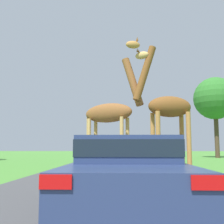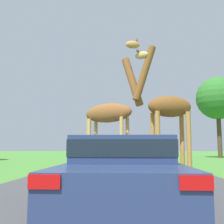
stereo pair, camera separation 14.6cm
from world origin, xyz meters
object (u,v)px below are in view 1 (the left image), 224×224
(car_queue_right, at_px, (144,151))
(car_queue_left, at_px, (110,151))
(giraffe_near_road, at_px, (112,113))
(car_lead_maroon, at_px, (128,169))
(car_far_ahead, at_px, (136,152))
(car_verge_right, at_px, (98,153))
(giraffe_companion, at_px, (166,109))
(tree_left_edge, at_px, (215,99))

(car_queue_right, height_order, car_queue_left, car_queue_left)
(giraffe_near_road, height_order, car_lead_maroon, giraffe_near_road)
(car_far_ahead, bearing_deg, car_queue_right, 81.50)
(car_queue_right, height_order, car_verge_right, car_verge_right)
(giraffe_near_road, relative_size, car_queue_right, 1.25)
(giraffe_companion, relative_size, car_queue_right, 1.34)
(car_queue_right, bearing_deg, car_lead_maroon, -94.88)
(car_queue_left, bearing_deg, tree_left_edge, 25.97)
(giraffe_companion, relative_size, car_verge_right, 1.19)
(car_far_ahead, xyz_separation_m, car_verge_right, (-2.25, -4.26, 0.01))
(giraffe_companion, relative_size, tree_left_edge, 0.64)
(giraffe_near_road, height_order, tree_left_edge, tree_left_edge)
(car_queue_right, relative_size, car_queue_left, 0.98)
(giraffe_near_road, height_order, car_queue_right, giraffe_near_road)
(giraffe_near_road, relative_size, car_verge_right, 1.11)
(giraffe_companion, height_order, car_verge_right, giraffe_companion)
(car_queue_left, bearing_deg, giraffe_near_road, -86.71)
(car_lead_maroon, bearing_deg, car_queue_right, 85.12)
(car_far_ahead, bearing_deg, car_verge_right, -117.84)
(giraffe_near_road, distance_m, tree_left_edge, 20.77)
(giraffe_near_road, bearing_deg, car_queue_right, -160.39)
(car_lead_maroon, bearing_deg, car_far_ahead, 86.97)
(car_queue_right, xyz_separation_m, car_far_ahead, (-1.11, -7.42, 0.01))
(car_lead_maroon, bearing_deg, tree_left_edge, 68.59)
(giraffe_near_road, xyz_separation_m, car_lead_maroon, (0.54, -6.20, -1.79))
(car_queue_left, distance_m, car_far_ahead, 4.58)
(car_queue_left, relative_size, car_verge_right, 0.91)
(car_far_ahead, bearing_deg, tree_left_edge, 47.11)
(giraffe_near_road, bearing_deg, car_verge_right, -139.49)
(car_lead_maroon, xyz_separation_m, tree_left_edge, (9.43, 24.05, 5.40))
(car_queue_right, bearing_deg, giraffe_companion, -91.10)
(car_queue_left, distance_m, tree_left_edge, 13.03)
(giraffe_near_road, bearing_deg, car_far_ahead, -160.54)
(car_queue_right, bearing_deg, car_verge_right, -106.05)
(giraffe_companion, bearing_deg, car_lead_maroon, 151.44)
(car_queue_left, bearing_deg, giraffe_companion, -77.83)
(giraffe_near_road, relative_size, tree_left_edge, 0.59)
(car_verge_right, bearing_deg, tree_left_edge, 51.23)
(car_lead_maroon, height_order, car_queue_left, car_queue_left)
(tree_left_edge, bearing_deg, car_lead_maroon, -111.41)
(tree_left_edge, bearing_deg, giraffe_companion, -113.16)
(car_lead_maroon, height_order, car_queue_right, car_queue_right)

